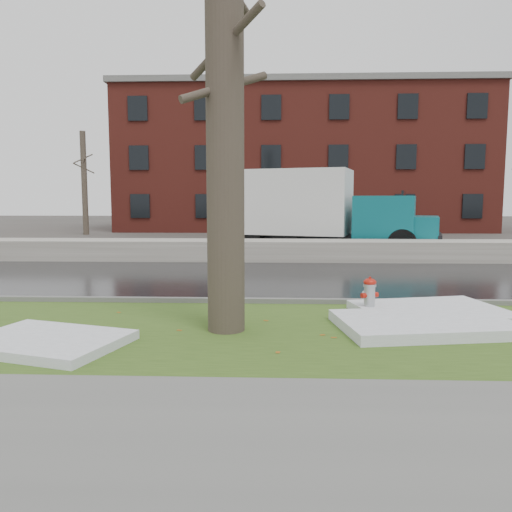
{
  "coord_description": "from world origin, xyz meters",
  "views": [
    {
      "loc": [
        0.14,
        -9.39,
        2.21
      ],
      "look_at": [
        -0.29,
        1.37,
        1.0
      ],
      "focal_mm": 35.0,
      "sensor_mm": 36.0,
      "label": 1
    }
  ],
  "objects_px": {
    "fire_hydrant": "(369,294)",
    "worker": "(229,215)",
    "box_truck": "(311,209)",
    "tree": "(225,92)"
  },
  "relations": [
    {
      "from": "tree",
      "to": "fire_hydrant",
      "type": "bearing_deg",
      "value": 25.52
    },
    {
      "from": "tree",
      "to": "box_truck",
      "type": "height_order",
      "value": "tree"
    },
    {
      "from": "tree",
      "to": "worker",
      "type": "height_order",
      "value": "tree"
    },
    {
      "from": "tree",
      "to": "box_truck",
      "type": "xyz_separation_m",
      "value": [
        2.3,
        13.2,
        -2.07
      ]
    },
    {
      "from": "box_truck",
      "to": "tree",
      "type": "bearing_deg",
      "value": -83.35
    },
    {
      "from": "fire_hydrant",
      "to": "box_truck",
      "type": "height_order",
      "value": "box_truck"
    },
    {
      "from": "fire_hydrant",
      "to": "box_truck",
      "type": "relative_size",
      "value": 0.07
    },
    {
      "from": "fire_hydrant",
      "to": "box_truck",
      "type": "bearing_deg",
      "value": 68.2
    },
    {
      "from": "fire_hydrant",
      "to": "worker",
      "type": "bearing_deg",
      "value": 89.63
    },
    {
      "from": "fire_hydrant",
      "to": "tree",
      "type": "relative_size",
      "value": 0.09
    }
  ]
}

